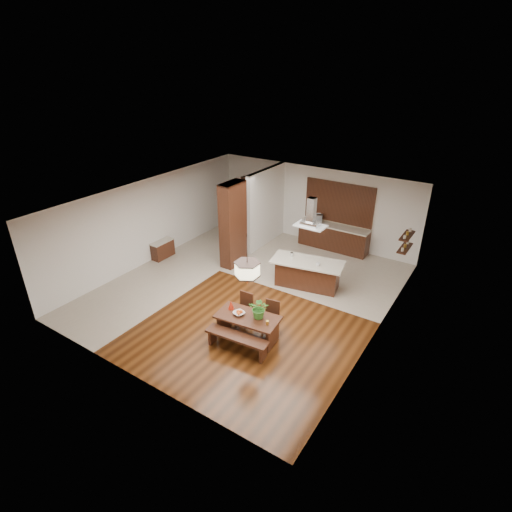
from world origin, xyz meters
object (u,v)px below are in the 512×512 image
Objects in this scene: dining_table at (248,322)px; range_hood at (311,212)px; hallway_console at (163,249)px; dining_chair_left at (243,310)px; microwave at (316,218)px; dining_bench at (237,343)px; dining_chair_right at (270,318)px; fruit_bowl at (239,313)px; pendant_lantern at (247,260)px; kitchen_island at (307,273)px; island_cup at (318,264)px; foliage_plant at (259,308)px.

dining_table is 3.71m from range_hood.
dining_chair_left reaches higher than hallway_console.
dining_bench is at bearing -98.82° from microwave.
dining_chair_right is 0.86m from fruit_bowl.
fruit_bowl is (4.91, -2.21, 0.38)m from hallway_console.
dining_bench is 1.86× the size of dining_chair_right.
pendant_lantern is 1.57m from fruit_bowl.
kitchen_island is (0.55, 2.70, 0.01)m from dining_chair_left.
dining_table is at bearing -102.78° from kitchen_island.
dining_table is at bearing -99.34° from island_cup.
dining_table is 0.72× the size of kitchen_island.
dining_table is 0.63m from dining_chair_left.
hallway_console is at bearing 157.47° from dining_chair_left.
dining_chair_right is 0.65m from foliage_plant.
dining_chair_right reaches higher than dining_bench.
dining_table is 1.86× the size of range_hood.
dining_chair_left is 0.39× the size of kitchen_island.
range_hood reaches higher than dining_table.
kitchen_island reaches higher than dining_chair_right.
pendant_lantern reaches higher than microwave.
hallway_console is 1.01× the size of dining_chair_right.
dining_table is at bearing -156.64° from foliage_plant.
dining_table is 0.32m from fruit_bowl.
range_hood reaches higher than dining_bench.
fruit_bowl is 3.15m from island_cup.
hallway_console is at bearing 157.23° from dining_table.
range_hood reaches higher than kitchen_island.
hallway_console is 5.82m from foliage_plant.
dining_table is 5.98× the size of fruit_bowl.
foliage_plant is 0.24× the size of kitchen_island.
dining_table is at bearing -132.84° from dining_chair_right.
island_cup reaches higher than dining_chair_left.
pendant_lantern is 6.36m from microwave.
island_cup is (0.15, 2.48, 0.51)m from dining_chair_right.
dining_chair_right is (5.48, -1.63, 0.12)m from hallway_console.
hallway_console is 0.98× the size of dining_chair_left.
foliage_plant reaches higher than dining_table.
range_hood is at bearing 85.26° from dining_chair_right.
dining_chair_left is at bearing 117.01° from dining_bench.
microwave is (-1.09, 6.16, -1.16)m from pendant_lantern.
dining_bench is 1.80× the size of range_hood.
range_hood is at bearing 10.66° from hallway_console.
fruit_bowl is (-0.57, -0.58, 0.26)m from dining_chair_right.
dining_chair_right is 0.66× the size of pendant_lantern.
foliage_plant is (-0.07, -0.41, 0.50)m from dining_chair_right.
range_hood is (0.10, 3.14, 0.22)m from pendant_lantern.
hallway_console is 5.40m from fruit_bowl.
dining_bench is 1.24× the size of pendant_lantern.
range_hood is 1.57m from island_cup.
hallway_console is at bearing 157.23° from pendant_lantern.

